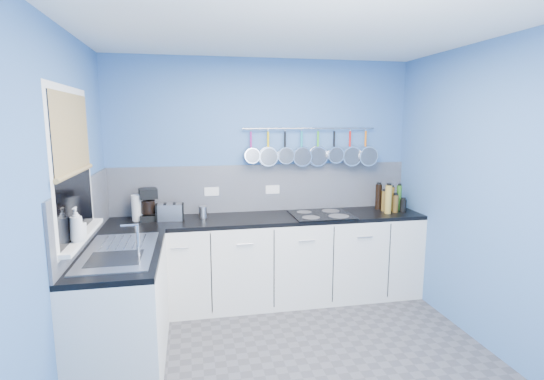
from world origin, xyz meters
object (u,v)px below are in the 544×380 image
object	(u,v)px
soap_bottle_a	(76,224)
soap_bottle_b	(78,228)
canister	(203,212)
coffee_maker	(148,205)
hob	(321,215)
paper_towel	(138,208)
toaster	(170,212)

from	to	relation	value
soap_bottle_a	soap_bottle_b	bearing A→B (deg)	90.00
soap_bottle_b	canister	size ratio (longest dim) A/B	1.45
soap_bottle_a	soap_bottle_b	world-z (taller)	soap_bottle_a
coffee_maker	canister	bearing A→B (deg)	-13.56
coffee_maker	hob	bearing A→B (deg)	-16.40
soap_bottle_a	canister	distance (m)	1.48
canister	hob	bearing A→B (deg)	-5.45
soap_bottle_a	paper_towel	distance (m)	1.22
soap_bottle_a	paper_towel	size ratio (longest dim) A/B	0.95
toaster	canister	world-z (taller)	toaster
canister	hob	size ratio (longest dim) A/B	0.20
soap_bottle_b	coffee_maker	bearing A→B (deg)	72.58
coffee_maker	paper_towel	bearing A→B (deg)	165.24
paper_towel	hob	distance (m)	1.83
soap_bottle_b	toaster	size ratio (longest dim) A/B	0.69
soap_bottle_b	toaster	world-z (taller)	soap_bottle_b
soap_bottle_a	coffee_maker	xyz separation A→B (m)	(0.36, 1.18, -0.11)
canister	paper_towel	bearing A→B (deg)	178.42
soap_bottle_b	paper_towel	size ratio (longest dim) A/B	0.68
soap_bottle_a	canister	xyz separation A→B (m)	(0.88, 1.17, -0.21)
canister	coffee_maker	bearing A→B (deg)	178.62
soap_bottle_b	coffee_maker	size ratio (longest dim) A/B	0.55
paper_towel	canister	xyz separation A→B (m)	(0.63, -0.02, -0.07)
soap_bottle_a	toaster	size ratio (longest dim) A/B	0.96
toaster	canister	size ratio (longest dim) A/B	2.09
coffee_maker	soap_bottle_b	bearing A→B (deg)	-119.60
paper_towel	toaster	size ratio (longest dim) A/B	1.01
soap_bottle_b	hob	world-z (taller)	soap_bottle_b
paper_towel	hob	world-z (taller)	paper_towel
paper_towel	hob	bearing A→B (deg)	-4.13
canister	hob	distance (m)	1.20
soap_bottle_b	toaster	xyz separation A→B (m)	(0.56, 1.10, -0.16)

